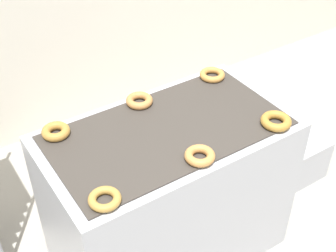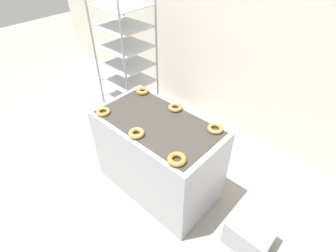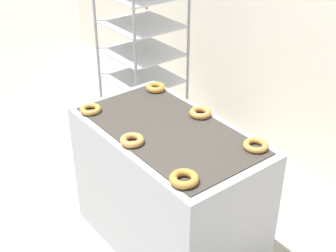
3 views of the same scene
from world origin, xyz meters
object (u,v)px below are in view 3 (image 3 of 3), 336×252
(donut_near_center, at_px, (132,140))
(donut_far_center, at_px, (200,113))
(donut_near_right, at_px, (184,179))
(donut_far_right, at_px, (256,145))
(baking_rack_cart, at_px, (142,52))
(donut_near_left, at_px, (90,109))
(donut_far_left, at_px, (156,87))
(fryer_machine, at_px, (168,189))

(donut_near_center, bearing_deg, donut_far_center, 90.39)
(donut_near_right, relative_size, donut_far_right, 1.06)
(baking_rack_cart, relative_size, donut_far_right, 12.30)
(donut_far_center, bearing_deg, baking_rack_cart, 162.65)
(donut_near_center, xyz_separation_m, donut_far_right, (0.48, 0.53, -0.00))
(donut_near_center, distance_m, donut_near_right, 0.47)
(donut_far_right, bearing_deg, donut_near_center, -132.27)
(donut_near_left, height_order, donut_far_right, same)
(donut_near_center, height_order, donut_far_left, donut_far_left)
(donut_far_left, xyz_separation_m, donut_far_center, (0.47, 0.01, -0.00))
(donut_near_right, distance_m, donut_far_left, 1.09)
(donut_far_center, xyz_separation_m, donut_far_right, (0.48, -0.00, -0.00))
(baking_rack_cart, relative_size, donut_near_center, 12.61)
(donut_near_center, relative_size, donut_far_center, 0.99)
(donut_near_left, relative_size, donut_near_right, 0.90)
(baking_rack_cart, bearing_deg, donut_far_left, -28.04)
(donut_far_left, distance_m, donut_far_right, 0.96)
(fryer_machine, bearing_deg, donut_near_left, -151.46)
(baking_rack_cart, height_order, donut_far_right, baking_rack_cart)
(donut_near_center, bearing_deg, baking_rack_cart, 142.64)
(donut_far_right, bearing_deg, baking_rack_cart, 167.40)
(donut_near_center, bearing_deg, donut_far_right, 47.73)
(donut_near_left, xyz_separation_m, donut_near_center, (0.48, -0.00, 0.00))
(donut_near_left, bearing_deg, donut_far_right, 28.75)
(donut_near_left, bearing_deg, donut_near_center, -0.05)
(baking_rack_cart, xyz_separation_m, donut_near_left, (0.69, -0.90, 0.04))
(donut_near_center, distance_m, donut_far_center, 0.53)
(donut_near_center, xyz_separation_m, donut_far_left, (-0.48, 0.53, 0.00))
(donut_far_left, distance_m, donut_far_center, 0.47)
(donut_near_right, distance_m, donut_far_center, 0.71)
(donut_far_left, bearing_deg, donut_near_left, -90.48)
(donut_near_center, distance_m, donut_far_right, 0.71)
(donut_far_left, bearing_deg, baking_rack_cart, 151.96)
(donut_near_right, bearing_deg, fryer_machine, 150.87)
(donut_near_right, relative_size, donut_far_left, 1.11)
(fryer_machine, distance_m, donut_near_right, 0.73)
(baking_rack_cart, distance_m, donut_near_right, 1.88)
(fryer_machine, distance_m, donut_far_center, 0.55)
(donut_near_right, height_order, donut_far_left, same)
(donut_near_left, xyz_separation_m, donut_far_left, (0.00, 0.52, 0.00))
(donut_near_left, relative_size, donut_far_right, 0.96)
(donut_far_center, relative_size, donut_far_right, 0.98)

